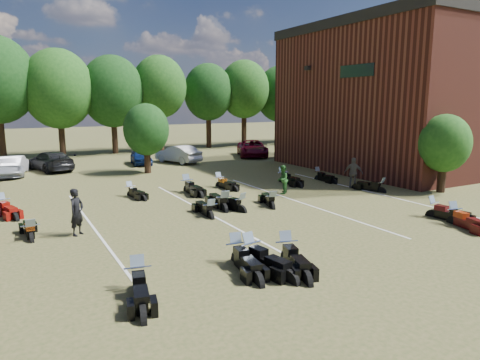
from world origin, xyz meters
TOP-DOWN VIEW (x-y plane):
  - ground at (0.00, 0.00)m, footprint 160.00×160.00m
  - car_1 at (-10.42, 19.32)m, footprint 2.17×4.29m
  - car_2 at (-10.95, 18.85)m, footprint 2.21×4.63m
  - car_3 at (-7.97, 20.02)m, footprint 3.31×5.32m
  - car_4 at (-1.19, 20.01)m, footprint 2.07×3.92m
  - car_5 at (1.80, 19.46)m, footprint 2.97×4.66m
  - car_6 at (9.47, 20.18)m, footprint 4.51×6.00m
  - car_7 at (13.18, 18.89)m, footprint 2.70×4.70m
  - person_black at (-8.68, 2.49)m, footprint 0.77×0.76m
  - person_green at (2.41, 4.95)m, footprint 0.97×0.97m
  - person_grey at (6.93, 4.21)m, footprint 1.05×1.08m
  - motorcycle_1 at (-8.02, -3.42)m, footprint 1.22×2.45m
  - motorcycle_2 at (-4.77, -2.98)m, footprint 1.08×2.46m
  - motorcycle_3 at (-4.43, -3.25)m, footprint 1.16×2.56m
  - motorcycle_4 at (-3.32, -3.60)m, footprint 1.38×2.52m
  - motorcycle_5 at (5.46, -2.32)m, footprint 1.02×2.38m
  - motorcycle_6 at (5.22, -3.48)m, footprint 1.26×2.45m
  - motorcycle_8 at (-10.28, 2.57)m, footprint 0.74×2.13m
  - motorcycle_9 at (-3.24, 2.25)m, footprint 0.83×2.23m
  - motorcycle_10 at (-1.56, 2.54)m, footprint 1.47×2.41m
  - motorcycle_11 at (-2.17, 3.03)m, footprint 1.07×2.56m
  - motorcycle_12 at (0.10, 2.43)m, footprint 1.29×2.27m
  - motorcycle_13 at (7.46, 2.55)m, footprint 1.27×2.23m
  - motorcycle_15 at (-11.19, 7.59)m, footprint 1.37×2.44m
  - motorcycle_16 at (-5.13, 8.40)m, footprint 1.06×2.08m
  - motorcycle_17 at (0.20, 8.36)m, footprint 0.99×2.27m
  - motorcycle_18 at (-2.02, 7.99)m, footprint 0.86×2.49m
  - motorcycle_19 at (4.33, 7.71)m, footprint 0.84×2.46m
  - motorcycle_20 at (6.91, 7.39)m, footprint 0.68×2.10m
  - brick_building at (22.00, 9.00)m, footprint 25.40×15.20m
  - tree_line at (-1.00, 29.00)m, footprint 56.00×6.00m
  - young_tree_near_building at (10.50, 1.00)m, footprint 2.80×2.80m
  - young_tree_midfield at (-2.00, 15.50)m, footprint 3.20×3.20m
  - parking_lines at (-3.00, 3.00)m, footprint 20.10×14.00m

SIDE VIEW (x-z plane):
  - ground at x=0.00m, z-range 0.00..0.00m
  - motorcycle_1 at x=-8.02m, z-range -0.65..0.65m
  - motorcycle_2 at x=-4.77m, z-range -0.66..0.66m
  - motorcycle_3 at x=-4.43m, z-range -0.69..0.69m
  - motorcycle_4 at x=-3.32m, z-range -0.67..0.67m
  - motorcycle_5 at x=5.46m, z-range -0.64..0.64m
  - motorcycle_6 at x=5.22m, z-range -0.65..0.65m
  - motorcycle_8 at x=-10.28m, z-range -0.59..0.59m
  - motorcycle_9 at x=-3.24m, z-range -0.61..0.61m
  - motorcycle_10 at x=-1.56m, z-range -0.64..0.64m
  - motorcycle_11 at x=-2.17m, z-range -0.69..0.69m
  - motorcycle_12 at x=0.10m, z-range -0.60..0.60m
  - motorcycle_13 at x=7.46m, z-range -0.59..0.59m
  - motorcycle_15 at x=-11.19m, z-range -0.65..0.65m
  - motorcycle_16 at x=-5.13m, z-range -0.55..0.55m
  - motorcycle_17 at x=0.20m, z-range -0.61..0.61m
  - motorcycle_18 at x=-2.02m, z-range -0.69..0.69m
  - motorcycle_19 at x=4.33m, z-range -0.68..0.68m
  - motorcycle_20 at x=6.91m, z-range -0.58..0.58m
  - parking_lines at x=-3.00m, z-range 0.00..0.01m
  - car_4 at x=-1.19m, z-range 0.00..1.27m
  - car_2 at x=-10.95m, z-range 0.00..1.28m
  - car_7 at x=13.18m, z-range 0.00..1.28m
  - car_1 at x=-10.42m, z-range 0.00..1.35m
  - car_3 at x=-7.97m, z-range 0.00..1.44m
  - car_5 at x=1.80m, z-range 0.00..1.45m
  - car_6 at x=9.47m, z-range 0.00..1.51m
  - person_green at x=2.41m, z-range 0.00..1.59m
  - person_black at x=-8.68m, z-range 0.00..1.80m
  - person_grey at x=6.93m, z-range 0.00..1.81m
  - young_tree_near_building at x=10.50m, z-range 0.67..4.83m
  - young_tree_midfield at x=-2.00m, z-range 0.74..5.44m
  - brick_building at x=22.00m, z-range 0.01..10.71m
  - tree_line at x=-1.00m, z-range 1.42..11.20m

